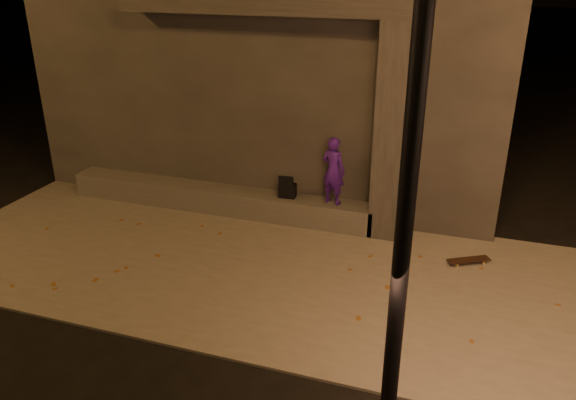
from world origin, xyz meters
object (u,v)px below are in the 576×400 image
(column, at_px, (393,134))
(backpack, at_px, (287,189))
(street_lamp_0, at_px, (423,21))
(skateboarder, at_px, (333,171))
(skateboard, at_px, (469,260))

(column, distance_m, backpack, 2.17)
(street_lamp_0, bearing_deg, skateboarder, 109.51)
(skateboarder, xyz_separation_m, skateboard, (2.39, -0.65, -0.99))
(skateboarder, bearing_deg, column, -162.14)
(skateboarder, bearing_deg, backpack, 17.86)
(skateboard, bearing_deg, street_lamp_0, -128.12)
(backpack, bearing_deg, street_lamp_0, -65.47)
(skateboard, relative_size, street_lamp_0, 0.09)
(skateboard, xyz_separation_m, street_lamp_0, (-0.62, -4.35, 3.98))
(backpack, bearing_deg, column, -3.04)
(backpack, bearing_deg, skateboard, -14.40)
(skateboarder, distance_m, street_lamp_0, 6.09)
(column, xyz_separation_m, skateboarder, (-0.97, 0.00, -0.75))
(backpack, xyz_separation_m, street_lamp_0, (2.61, -5.00, 3.45))
(skateboarder, height_order, backpack, skateboarder)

